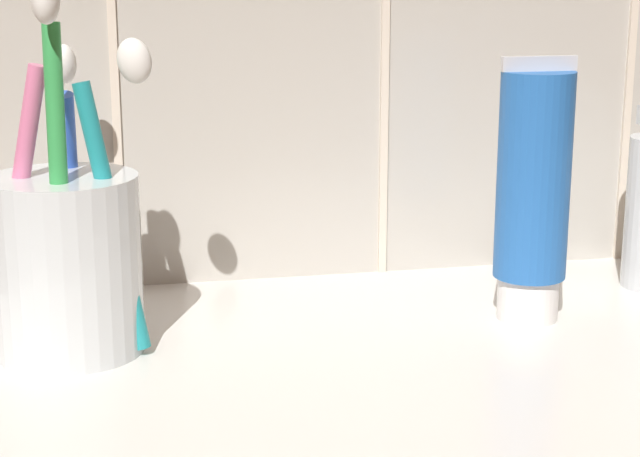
# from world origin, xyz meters

# --- Properties ---
(sink_counter) EXTENTS (0.66, 0.30, 0.02)m
(sink_counter) POSITION_xyz_m (0.00, 0.00, 0.01)
(sink_counter) COLOR silver
(sink_counter) RESTS_ON ground
(toothbrush_cup) EXTENTS (0.10, 0.11, 0.19)m
(toothbrush_cup) POSITION_xyz_m (-0.18, 0.04, 0.07)
(toothbrush_cup) COLOR silver
(toothbrush_cup) RESTS_ON sink_counter
(toothpaste_tube) EXTENTS (0.04, 0.04, 0.15)m
(toothpaste_tube) POSITION_xyz_m (0.07, 0.04, 0.09)
(toothpaste_tube) COLOR white
(toothpaste_tube) RESTS_ON sink_counter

